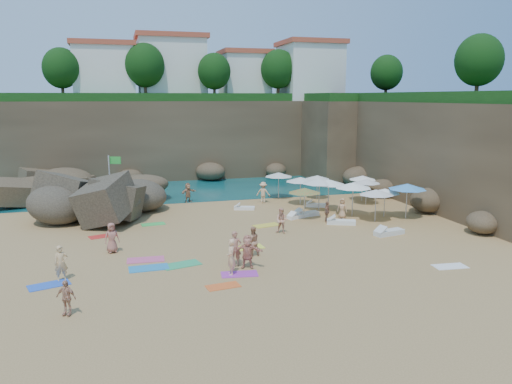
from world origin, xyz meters
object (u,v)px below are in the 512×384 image
object	(u,v)px
parasol_1	(319,181)
person_stand_3	(327,212)
flag_pole	(112,178)
person_stand_5	(188,192)
lounger_0	(298,216)
person_stand_2	(263,192)
person_stand_6	(231,257)
person_stand_0	(61,263)
person_stand_1	(253,241)
person_stand_4	(342,208)
parasol_2	(317,177)
parasol_0	(279,175)
rock_outcrop	(103,218)

from	to	relation	value
parasol_1	person_stand_3	bearing A→B (deg)	-103.72
flag_pole	person_stand_5	world-z (taller)	flag_pole
lounger_0	parasol_1	bearing A→B (deg)	14.33
flag_pole	lounger_0	bearing A→B (deg)	-14.70
person_stand_2	person_stand_5	world-z (taller)	person_stand_2
person_stand_3	person_stand_6	world-z (taller)	person_stand_6
person_stand_3	person_stand_5	distance (m)	12.30
person_stand_0	person_stand_1	bearing A→B (deg)	-9.34
person_stand_2	person_stand_4	world-z (taller)	person_stand_2
parasol_1	person_stand_2	bearing A→B (deg)	131.23
person_stand_3	person_stand_5	world-z (taller)	person_stand_5
person_stand_1	person_stand_3	world-z (taller)	person_stand_1
parasol_1	person_stand_0	size ratio (longest dim) A/B	1.54
parasol_2	person_stand_6	xyz separation A→B (m)	(-10.96, -15.94, -0.93)
flag_pole	person_stand_6	size ratio (longest dim) A/B	2.54
parasol_0	person_stand_5	bearing A→B (deg)	176.18
parasol_2	person_stand_5	size ratio (longest dim) A/B	1.32
lounger_0	person_stand_2	xyz separation A→B (m)	(-0.92, 5.57, 0.73)
person_stand_2	person_stand_0	bearing A→B (deg)	74.69
person_stand_5	parasol_2	bearing A→B (deg)	-38.77
person_stand_2	person_stand_6	bearing A→B (deg)	97.59
flag_pole	parasol_1	size ratio (longest dim) A/B	1.73
flag_pole	parasol_0	world-z (taller)	flag_pole
person_stand_0	person_stand_1	size ratio (longest dim) A/B	1.04
person_stand_4	parasol_0	bearing A→B (deg)	144.21
rock_outcrop	parasol_1	size ratio (longest dim) A/B	2.96
person_stand_0	person_stand_3	world-z (taller)	person_stand_0
person_stand_3	person_stand_4	xyz separation A→B (m)	(1.47, 0.70, -0.00)
parasol_2	person_stand_6	size ratio (longest dim) A/B	1.18
rock_outcrop	person_stand_4	bearing A→B (deg)	-16.20
person_stand_0	person_stand_6	world-z (taller)	person_stand_6
person_stand_1	person_stand_5	xyz separation A→B (m)	(-1.44, 14.88, -0.01)
lounger_0	parasol_0	bearing A→B (deg)	59.66
parasol_2	person_stand_2	xyz separation A→B (m)	(-4.84, -0.46, -0.96)
parasol_0	person_stand_3	world-z (taller)	parasol_0
parasol_2	person_stand_4	world-z (taller)	parasol_2
parasol_1	person_stand_0	bearing A→B (deg)	-148.76
flag_pole	parasol_2	xyz separation A→B (m)	(16.46, 2.74, -1.05)
parasol_2	person_stand_0	xyz separation A→B (m)	(-18.74, -14.61, -0.98)
person_stand_0	person_stand_2	bearing A→B (deg)	28.99
person_stand_2	lounger_0	bearing A→B (deg)	128.56
parasol_1	person_stand_3	distance (m)	3.89
parasol_2	person_stand_3	bearing A→B (deg)	-107.47
parasol_2	flag_pole	bearing A→B (deg)	-170.55
rock_outcrop	person_stand_4	world-z (taller)	rock_outcrop
parasol_1	person_stand_6	bearing A→B (deg)	-128.67
flag_pole	person_stand_2	bearing A→B (deg)	11.10
rock_outcrop	person_stand_5	xyz separation A→B (m)	(6.55, 3.72, 0.79)
parasol_0	person_stand_1	distance (m)	15.67
parasol_0	parasol_1	bearing A→B (deg)	-73.59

